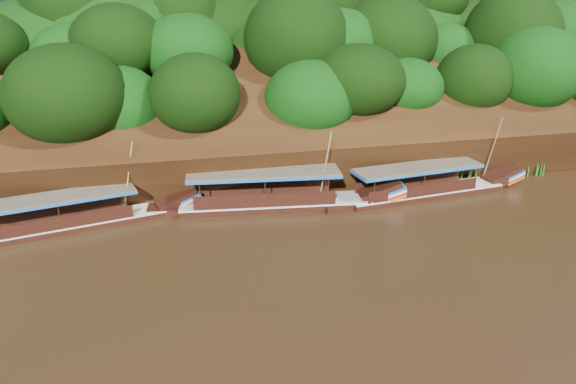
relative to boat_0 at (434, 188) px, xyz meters
The scene contains 6 objects.
ground 12.92m from the boat_0, 143.91° to the right, with size 160.00×160.00×0.00m, color black.
riverbank 18.43m from the boat_0, 124.62° to the left, with size 120.00×30.06×19.40m.
boat_0 is the anchor object (origin of this frame).
boat_1 10.60m from the boat_0, behind, with size 15.19×3.92×5.85m.
boat_2 23.50m from the boat_0, behind, with size 13.92×4.86×5.34m.
reeds 12.36m from the boat_0, behind, with size 49.59×2.28×2.16m.
Camera 1 is at (-8.33, -26.08, 14.26)m, focal length 35.00 mm.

